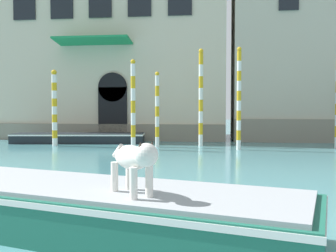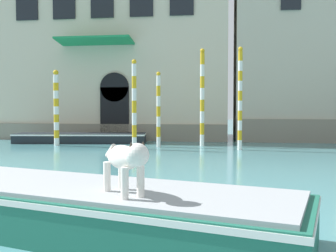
# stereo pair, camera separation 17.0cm
# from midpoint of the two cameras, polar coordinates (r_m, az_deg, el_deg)

# --- Properties ---
(boat_foreground) EXTENTS (8.20, 3.93, 0.71)m
(boat_foreground) POSITION_cam_midpoint_polar(r_m,az_deg,el_deg) (6.47, -17.03, -10.50)
(boat_foreground) COLOR #1E6651
(boat_foreground) RESTS_ON ground_plane
(dog_on_deck) EXTENTS (0.77, 0.90, 0.72)m
(dog_on_deck) POSITION_cam_midpoint_polar(r_m,az_deg,el_deg) (5.08, -5.21, -4.76)
(dog_on_deck) COLOR silver
(dog_on_deck) RESTS_ON boat_foreground
(boat_moored_near_palazzo) EXTENTS (6.89, 2.33, 0.50)m
(boat_moored_near_palazzo) POSITION_cam_midpoint_polar(r_m,az_deg,el_deg) (20.91, -12.33, -1.67)
(boat_moored_near_palazzo) COLOR black
(boat_moored_near_palazzo) RESTS_ON ground_plane
(mooring_pole_0) EXTENTS (0.21, 0.21, 3.94)m
(mooring_pole_0) POSITION_cam_midpoint_polar(r_m,az_deg,el_deg) (17.27, -4.64, 3.18)
(mooring_pole_0) COLOR white
(mooring_pole_0) RESTS_ON ground_plane
(mooring_pole_2) EXTENTS (0.19, 0.19, 4.44)m
(mooring_pole_2) POSITION_cam_midpoint_polar(r_m,az_deg,el_deg) (17.23, 10.70, 3.98)
(mooring_pole_2) COLOR white
(mooring_pole_2) RESTS_ON ground_plane
(mooring_pole_3) EXTENTS (0.19, 0.19, 3.49)m
(mooring_pole_3) POSITION_cam_midpoint_polar(r_m,az_deg,el_deg) (18.21, -1.12, 2.46)
(mooring_pole_3) COLOR white
(mooring_pole_3) RESTS_ON ground_plane
(mooring_pole_4) EXTENTS (0.22, 0.22, 4.62)m
(mooring_pole_4) POSITION_cam_midpoint_polar(r_m,az_deg,el_deg) (18.73, 5.25, 4.18)
(mooring_pole_4) COLOR white
(mooring_pole_4) RESTS_ON ground_plane
(mooring_pole_5) EXTENTS (0.25, 0.25, 3.63)m
(mooring_pole_5) POSITION_cam_midpoint_polar(r_m,az_deg,el_deg) (19.51, -15.67, 2.59)
(mooring_pole_5) COLOR white
(mooring_pole_5) RESTS_ON ground_plane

